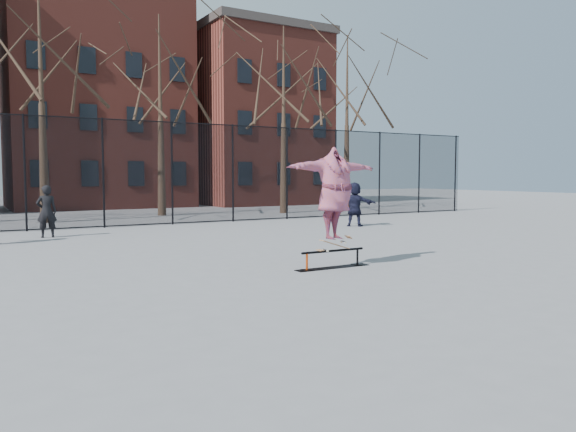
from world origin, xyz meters
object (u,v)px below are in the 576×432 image
skate_rail (333,261)px  skater (335,200)px  skateboard (335,247)px  bystander_black (47,211)px  bystander_navy (355,204)px

skate_rail → skater: (0.04, 0.00, 1.28)m
skateboard → bystander_black: bystander_black is taller
skater → bystander_navy: (6.16, 7.30, -0.60)m
bystander_black → skate_rail: bearing=119.5°
skater → bystander_navy: 9.57m
bystander_black → bystander_navy: bystander_navy is taller
skateboard → bystander_black: 10.14m
skateboard → bystander_black: bearing=115.3°
skate_rail → bystander_black: size_ratio=1.07×
skate_rail → bystander_black: 10.14m
skateboard → skater: bearing=180.0°
skater → bystander_black: skater is taller
skate_rail → bystander_black: (-4.30, 9.16, 0.66)m
bystander_black → bystander_navy: (10.50, -1.86, 0.02)m
bystander_navy → skate_rail: bearing=95.6°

